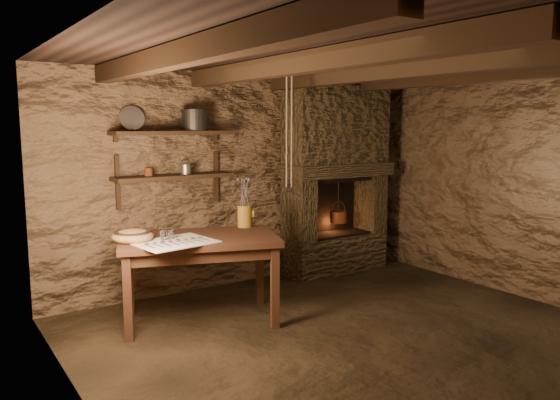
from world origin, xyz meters
TOP-DOWN VIEW (x-y plane):
  - floor at (0.00, 0.00)m, footprint 4.50×4.50m
  - back_wall at (0.00, 2.00)m, footprint 4.50×0.04m
  - left_wall at (-2.25, 0.00)m, footprint 0.04×4.00m
  - right_wall at (2.25, 0.00)m, footprint 0.04×4.00m
  - ceiling at (0.00, 0.00)m, footprint 4.50×4.00m
  - beam_far_left at (-1.50, 0.00)m, footprint 0.14×3.95m
  - beam_mid_left at (-0.50, 0.00)m, footprint 0.14×3.95m
  - beam_mid_right at (0.50, 0.00)m, footprint 0.14×3.95m
  - beam_far_right at (1.50, 0.00)m, footprint 0.14×3.95m
  - shelf_lower at (-0.85, 1.84)m, footprint 1.25×0.30m
  - shelf_upper at (-0.85, 1.84)m, footprint 1.25×0.30m
  - hearth at (1.25, 1.77)m, footprint 1.43×0.51m
  - work_table at (-0.94, 1.08)m, footprint 1.62×1.25m
  - linen_cloth at (-1.24, 0.94)m, footprint 0.72×0.61m
  - pewter_cutlery_row at (-1.24, 0.91)m, footprint 0.57×0.28m
  - drinking_glasses at (-1.22, 1.06)m, footprint 0.21×0.06m
  - stoneware_jug at (-0.36, 1.24)m, footprint 0.17×0.17m
  - wooden_bowl at (-1.52, 1.20)m, footprint 0.39×0.39m
  - iron_stockpot at (-0.60, 1.84)m, footprint 0.35×0.35m
  - tin_pan at (-1.24, 1.94)m, footprint 0.26×0.14m
  - small_kettle at (-0.72, 1.84)m, footprint 0.17×0.14m
  - rusty_tin at (-1.12, 1.84)m, footprint 0.09×0.09m
  - red_pot at (1.26, 1.72)m, footprint 0.27×0.27m
  - hanging_ropes at (0.05, 1.05)m, footprint 0.08×0.08m

SIDE VIEW (x-z plane):
  - floor at x=0.00m, z-range 0.00..0.00m
  - work_table at x=-0.94m, z-range 0.03..0.85m
  - red_pot at x=1.26m, z-range 0.43..0.97m
  - linen_cloth at x=-1.24m, z-range 0.81..0.82m
  - pewter_cutlery_row at x=-1.24m, z-range 0.82..0.83m
  - wooden_bowl at x=-1.52m, z-range 0.79..0.92m
  - drinking_glasses at x=-1.22m, z-range 0.82..0.91m
  - stoneware_jug at x=-0.36m, z-range 0.78..1.28m
  - back_wall at x=0.00m, z-range 0.00..2.40m
  - left_wall at x=-2.25m, z-range 0.00..2.40m
  - right_wall at x=2.25m, z-range 0.00..2.40m
  - hearth at x=1.25m, z-range 0.08..2.38m
  - shelf_lower at x=-0.85m, z-range 1.28..1.32m
  - rusty_tin at x=-1.12m, z-range 1.32..1.40m
  - small_kettle at x=-0.72m, z-range 1.29..1.45m
  - shelf_upper at x=-0.85m, z-range 1.73..1.77m
  - hanging_ropes at x=0.05m, z-range 1.20..2.40m
  - iron_stockpot at x=-0.60m, z-range 1.77..1.97m
  - tin_pan at x=-1.24m, z-range 1.77..2.02m
  - beam_far_left at x=-1.50m, z-range 2.23..2.39m
  - beam_mid_left at x=-0.50m, z-range 2.23..2.39m
  - beam_mid_right at x=0.50m, z-range 2.23..2.39m
  - beam_far_right at x=1.50m, z-range 2.23..2.39m
  - ceiling at x=0.00m, z-range 2.38..2.42m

